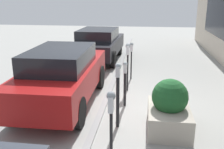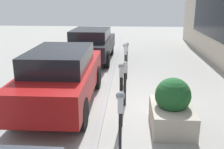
{
  "view_description": "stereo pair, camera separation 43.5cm",
  "coord_description": "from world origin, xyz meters",
  "px_view_note": "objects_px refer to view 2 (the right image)",
  "views": [
    {
      "loc": [
        -6.73,
        -1.03,
        2.94
      ],
      "look_at": [
        0.0,
        -0.14,
        0.91
      ],
      "focal_mm": 42.0,
      "sensor_mm": 36.0,
      "label": 1
    },
    {
      "loc": [
        -6.77,
        -0.6,
        2.94
      ],
      "look_at": [
        0.0,
        -0.14,
        0.91
      ],
      "focal_mm": 42.0,
      "sensor_mm": 36.0,
      "label": 2
    }
  ],
  "objects_px": {
    "parking_meter_second": "(121,88)",
    "planter_box": "(172,108)",
    "parking_meter_farthest": "(127,52)",
    "parking_meter_nearest": "(120,110)",
    "parked_car_rear": "(91,44)",
    "parking_meter_fourth": "(125,55)",
    "parked_car_middle": "(62,75)",
    "parking_meter_middle": "(125,78)"
  },
  "relations": [
    {
      "from": "parking_meter_middle",
      "to": "parked_car_middle",
      "type": "relative_size",
      "value": 0.28
    },
    {
      "from": "parking_meter_fourth",
      "to": "parked_car_middle",
      "type": "distance_m",
      "value": 2.15
    },
    {
      "from": "parking_meter_middle",
      "to": "parked_car_middle",
      "type": "height_order",
      "value": "parked_car_middle"
    },
    {
      "from": "parking_meter_farthest",
      "to": "planter_box",
      "type": "xyz_separation_m",
      "value": [
        -3.7,
        -1.08,
        -0.51
      ]
    },
    {
      "from": "parking_meter_nearest",
      "to": "parking_meter_farthest",
      "type": "bearing_deg",
      "value": -0.61
    },
    {
      "from": "parking_meter_nearest",
      "to": "parking_meter_middle",
      "type": "height_order",
      "value": "parking_meter_nearest"
    },
    {
      "from": "planter_box",
      "to": "parked_car_rear",
      "type": "bearing_deg",
      "value": 23.28
    },
    {
      "from": "parking_meter_nearest",
      "to": "planter_box",
      "type": "distance_m",
      "value": 1.84
    },
    {
      "from": "parking_meter_farthest",
      "to": "planter_box",
      "type": "bearing_deg",
      "value": -163.67
    },
    {
      "from": "parking_meter_nearest",
      "to": "parked_car_rear",
      "type": "xyz_separation_m",
      "value": [
        7.83,
        1.65,
        -0.21
      ]
    },
    {
      "from": "parking_meter_farthest",
      "to": "parked_car_rear",
      "type": "height_order",
      "value": "parked_car_rear"
    },
    {
      "from": "parking_meter_fourth",
      "to": "parking_meter_farthest",
      "type": "bearing_deg",
      "value": -1.86
    },
    {
      "from": "parking_meter_nearest",
      "to": "parked_car_middle",
      "type": "bearing_deg",
      "value": 33.99
    },
    {
      "from": "parking_meter_farthest",
      "to": "parking_meter_middle",
      "type": "bearing_deg",
      "value": 179.55
    },
    {
      "from": "planter_box",
      "to": "parked_car_middle",
      "type": "distance_m",
      "value": 3.09
    },
    {
      "from": "parking_meter_farthest",
      "to": "parked_car_middle",
      "type": "height_order",
      "value": "parked_car_middle"
    },
    {
      "from": "parking_meter_nearest",
      "to": "parked_car_middle",
      "type": "distance_m",
      "value": 3.04
    },
    {
      "from": "parking_meter_fourth",
      "to": "planter_box",
      "type": "bearing_deg",
      "value": -155.28
    },
    {
      "from": "parked_car_rear",
      "to": "parking_meter_second",
      "type": "bearing_deg",
      "value": -164.04
    },
    {
      "from": "parking_meter_nearest",
      "to": "parking_meter_farthest",
      "type": "distance_m",
      "value": 5.05
    },
    {
      "from": "parking_meter_nearest",
      "to": "parking_meter_farthest",
      "type": "xyz_separation_m",
      "value": [
        5.05,
        -0.05,
        -0.01
      ]
    },
    {
      "from": "parked_car_middle",
      "to": "parking_meter_fourth",
      "type": "bearing_deg",
      "value": -54.17
    },
    {
      "from": "parking_meter_nearest",
      "to": "parking_meter_second",
      "type": "bearing_deg",
      "value": 1.16
    },
    {
      "from": "parking_meter_nearest",
      "to": "parked_car_rear",
      "type": "height_order",
      "value": "parked_car_rear"
    },
    {
      "from": "parking_meter_fourth",
      "to": "parking_meter_farthest",
      "type": "distance_m",
      "value": 1.27
    },
    {
      "from": "parking_meter_middle",
      "to": "parking_meter_farthest",
      "type": "relative_size",
      "value": 0.93
    },
    {
      "from": "parking_meter_fourth",
      "to": "parked_car_middle",
      "type": "relative_size",
      "value": 0.34
    },
    {
      "from": "parking_meter_farthest",
      "to": "parked_car_middle",
      "type": "relative_size",
      "value": 0.3
    },
    {
      "from": "parking_meter_second",
      "to": "parking_meter_farthest",
      "type": "xyz_separation_m",
      "value": [
        3.73,
        -0.08,
        0.04
      ]
    },
    {
      "from": "parking_meter_second",
      "to": "planter_box",
      "type": "height_order",
      "value": "parking_meter_second"
    },
    {
      "from": "parking_meter_farthest",
      "to": "parked_car_rear",
      "type": "relative_size",
      "value": 0.32
    },
    {
      "from": "parking_meter_nearest",
      "to": "parking_meter_farthest",
      "type": "height_order",
      "value": "parking_meter_nearest"
    },
    {
      "from": "parking_meter_middle",
      "to": "planter_box",
      "type": "distance_m",
      "value": 1.67
    },
    {
      "from": "parking_meter_second",
      "to": "parked_car_rear",
      "type": "relative_size",
      "value": 0.36
    },
    {
      "from": "parking_meter_middle",
      "to": "planter_box",
      "type": "xyz_separation_m",
      "value": [
        -1.21,
        -1.1,
        -0.31
      ]
    },
    {
      "from": "parking_meter_nearest",
      "to": "parking_meter_middle",
      "type": "bearing_deg",
      "value": -0.78
    },
    {
      "from": "parked_car_rear",
      "to": "parking_meter_nearest",
      "type": "bearing_deg",
      "value": -166.14
    },
    {
      "from": "parking_meter_second",
      "to": "parked_car_rear",
      "type": "distance_m",
      "value": 6.71
    },
    {
      "from": "parking_meter_second",
      "to": "parked_car_middle",
      "type": "xyz_separation_m",
      "value": [
        1.2,
        1.67,
        -0.11
      ]
    },
    {
      "from": "planter_box",
      "to": "parked_car_middle",
      "type": "bearing_deg",
      "value": 67.54
    },
    {
      "from": "parking_meter_middle",
      "to": "parking_meter_farthest",
      "type": "height_order",
      "value": "parking_meter_farthest"
    },
    {
      "from": "parking_meter_nearest",
      "to": "parking_meter_second",
      "type": "xyz_separation_m",
      "value": [
        1.32,
        0.03,
        -0.05
      ]
    }
  ]
}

